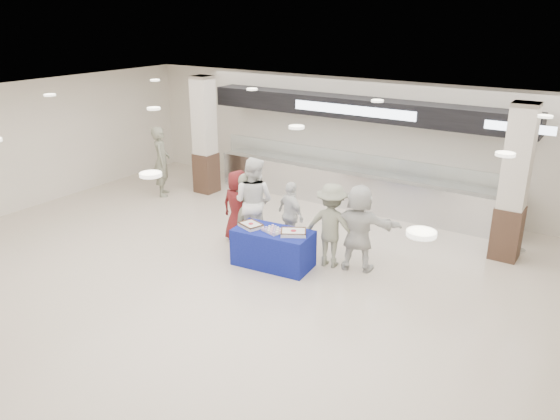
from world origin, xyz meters
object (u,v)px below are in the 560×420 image
Objects in this scene: soldier_a at (245,208)px; chef_tall at (253,201)px; display_table at (273,248)px; civilian_maroon at (238,206)px; sheet_cake_right at (293,232)px; soldier_b at (331,225)px; soldier_bg at (162,161)px; civilian_white at (359,228)px; sheet_cake_left at (251,225)px; cupcake_tray at (273,230)px; chef_short at (291,215)px.

chef_tall is (0.20, 0.05, 0.18)m from soldier_a.
civilian_maroon is at bearing 148.98° from display_table.
sheet_cake_right is at bearing 144.83° from soldier_a.
soldier_b is (0.51, 0.59, 0.05)m from sheet_cake_right.
soldier_bg is (-5.96, 1.39, 0.10)m from soldier_b.
sheet_cake_left is at bearing 7.99° from civilian_white.
sheet_cake_left is 1.10× the size of cupcake_tray.
sheet_cake_right is 0.78m from soldier_b.
display_table is 1.06m from chef_short.
soldier_bg is at bearing -22.57° from soldier_b.
soldier_a is at bearing 43.41° from chef_short.
chef_short is at bearing 124.65° from sheet_cake_right.
chef_short is 1.69m from civilian_white.
chef_short is (1.15, 0.33, -0.07)m from civilian_maroon.
display_table is at bearing -173.58° from sheet_cake_right.
chef_tall reaches higher than soldier_bg.
sheet_cake_left is at bearing 116.12° from chef_tall.
cupcake_tray is 1.26m from chef_tall.
sheet_cake_left is 1.01m from soldier_a.
soldier_bg is (-5.05, 2.08, 0.17)m from cupcake_tray.
sheet_cake_left is 1.60m from soldier_b.
soldier_b reaches higher than civilian_maroon.
chef_tall is (0.38, 0.05, 0.17)m from civilian_maroon.
chef_tall is 2.45m from civilian_white.
sheet_cake_left is 1.14m from civilian_maroon.
cupcake_tray is 0.27× the size of civilian_white.
chef_tall is at bearing -13.87° from civilian_white.
sheet_cake_left is 1.10m from chef_short.
chef_tall is at bearing 178.29° from soldier_a.
soldier_b is at bearing 49.34° from sheet_cake_right.
civilian_maroon is 0.42m from chef_tall.
civilian_white is (2.64, 0.13, 0.08)m from soldier_a.
cupcake_tray is 0.25× the size of chef_tall.
cupcake_tray is at bearing 127.11° from chef_short.
chef_tall reaches higher than cupcake_tray.
civilian_maroon is 3.92m from soldier_bg.
civilian_white is (1.44, 0.81, 0.09)m from cupcake_tray.
soldier_b is at bearing -143.94° from soldier_bg.
soldier_b is (0.95, 0.64, 0.48)m from display_table.
cupcake_tray is 0.28× the size of soldier_b.
cupcake_tray is (0.51, 0.04, -0.01)m from sheet_cake_left.
sheet_cake_right is (0.44, 0.05, 0.43)m from display_table.
soldier_bg is (-4.04, 1.34, -0.02)m from chef_tall.
cupcake_tray is 5.46m from soldier_bg.
chef_tall is at bearing 122.73° from sheet_cake_left.
civilian_maroon reaches higher than chef_short.
cupcake_tray is 0.30× the size of soldier_a.
civilian_maroon is at bearing 140.19° from sheet_cake_left.
display_table is at bearing -152.87° from soldier_bg.
sheet_cake_left is 5.01m from soldier_bg.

